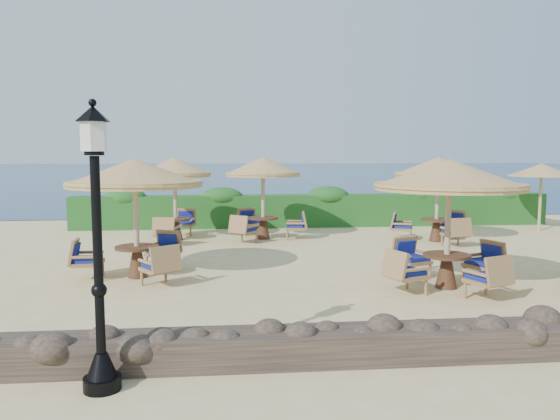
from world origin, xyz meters
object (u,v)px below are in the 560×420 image
object	(u,v)px
extra_parasol	(542,170)
cafe_set_3	(175,181)
lamp_post	(98,260)
cafe_set_0	(135,190)
cafe_set_1	(449,197)
cafe_set_4	(263,183)
cafe_set_5	(438,182)

from	to	relation	value
extra_parasol	cafe_set_3	bearing A→B (deg)	-176.18
lamp_post	extra_parasol	size ratio (longest dim) A/B	1.38
cafe_set_0	cafe_set_1	distance (m)	6.71
lamp_post	cafe_set_3	distance (m)	11.16
lamp_post	cafe_set_1	size ratio (longest dim) A/B	1.08
cafe_set_0	cafe_set_4	size ratio (longest dim) A/B	1.09
cafe_set_1	cafe_set_5	size ratio (longest dim) A/B	1.10
cafe_set_5	extra_parasol	bearing A→B (deg)	22.37
lamp_post	cafe_set_3	xyz separation A→B (m)	(-0.15, 11.15, 0.34)
extra_parasol	cafe_set_0	world-z (taller)	cafe_set_0
cafe_set_1	lamp_post	bearing A→B (deg)	-144.17
extra_parasol	cafe_set_5	bearing A→B (deg)	-157.63
cafe_set_4	cafe_set_1	bearing A→B (deg)	-63.96
cafe_set_3	lamp_post	bearing A→B (deg)	-89.22
lamp_post	extra_parasol	world-z (taller)	lamp_post
cafe_set_3	cafe_set_5	world-z (taller)	same
extra_parasol	cafe_set_0	distance (m)	14.47
cafe_set_0	cafe_set_4	distance (m)	6.11
cafe_set_4	cafe_set_0	bearing A→B (deg)	-121.33
cafe_set_0	cafe_set_4	world-z (taller)	same
cafe_set_0	cafe_set_3	size ratio (longest dim) A/B	1.04
extra_parasol	cafe_set_4	bearing A→B (deg)	-175.11
cafe_set_1	cafe_set_3	bearing A→B (deg)	131.94
cafe_set_1	cafe_set_5	bearing A→B (deg)	70.35
cafe_set_3	cafe_set_0	bearing A→B (deg)	-94.15
cafe_set_0	cafe_set_1	xyz separation A→B (m)	(6.51, -1.61, -0.07)
extra_parasol	cafe_set_5	world-z (taller)	cafe_set_5
lamp_post	cafe_set_3	size ratio (longest dim) A/B	1.15
cafe_set_5	cafe_set_1	bearing A→B (deg)	-109.65
cafe_set_3	cafe_set_5	bearing A→B (deg)	-7.07
extra_parasol	cafe_set_5	size ratio (longest dim) A/B	0.86
cafe_set_4	cafe_set_3	bearing A→B (deg)	179.98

